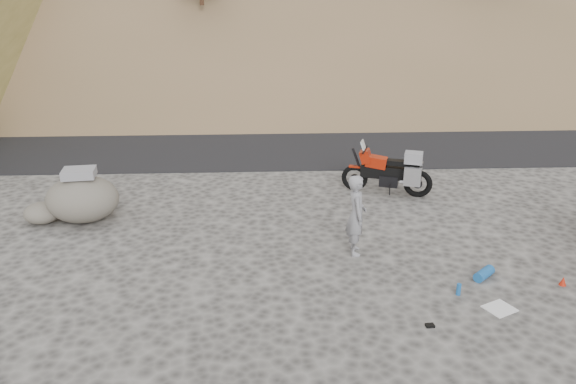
% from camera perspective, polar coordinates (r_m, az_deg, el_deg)
% --- Properties ---
extents(ground, '(140.00, 140.00, 0.00)m').
position_cam_1_polar(ground, '(11.23, 6.10, -6.93)').
color(ground, '#3B3937').
rests_on(ground, ground).
extents(road, '(120.00, 7.00, 0.05)m').
position_cam_1_polar(road, '(19.58, 2.26, 5.45)').
color(road, black).
rests_on(road, ground).
extents(motorcycle, '(2.25, 1.09, 1.38)m').
position_cam_1_polar(motorcycle, '(14.54, 10.41, 2.00)').
color(motorcycle, black).
rests_on(motorcycle, ground).
extents(man, '(0.42, 0.62, 1.66)m').
position_cam_1_polar(man, '(11.56, 6.78, -6.09)').
color(man, gray).
rests_on(man, ground).
extents(boulder, '(1.74, 1.52, 1.23)m').
position_cam_1_polar(boulder, '(13.55, -20.15, -0.62)').
color(boulder, '#5D5850').
rests_on(boulder, ground).
extents(small_rock, '(1.00, 0.96, 0.48)m').
position_cam_1_polar(small_rock, '(13.88, -23.71, -1.96)').
color(small_rock, '#5D5850').
rests_on(small_rock, ground).
extents(gear_white_cloth, '(0.61, 0.58, 0.02)m').
position_cam_1_polar(gear_white_cloth, '(10.30, 20.70, -11.01)').
color(gear_white_cloth, white).
rests_on(gear_white_cloth, ground).
extents(gear_blue_mat, '(0.49, 0.47, 0.19)m').
position_cam_1_polar(gear_blue_mat, '(11.11, 19.29, -7.84)').
color(gear_blue_mat, '#1A5AA1').
rests_on(gear_blue_mat, ground).
extents(gear_bottle, '(0.09, 0.09, 0.22)m').
position_cam_1_polar(gear_bottle, '(10.43, 16.94, -9.44)').
color(gear_bottle, '#1A5AA1').
rests_on(gear_bottle, ground).
extents(gear_funnel, '(0.14, 0.14, 0.17)m').
position_cam_1_polar(gear_funnel, '(11.44, 26.16, -8.12)').
color(gear_funnel, red).
rests_on(gear_funnel, ground).
extents(gear_glove_a, '(0.15, 0.11, 0.04)m').
position_cam_1_polar(gear_glove_a, '(9.50, 14.23, -13.01)').
color(gear_glove_a, black).
rests_on(gear_glove_a, ground).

